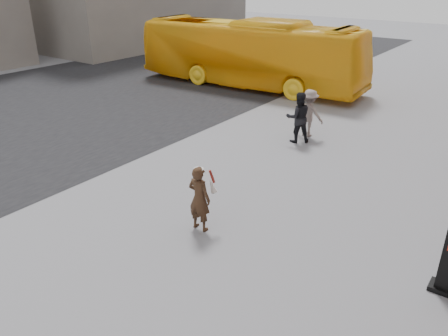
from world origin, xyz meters
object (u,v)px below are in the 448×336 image
Objects in this scene: bus at (249,53)px; pedestrian_b at (309,113)px; pedestrian_a at (298,117)px; woman at (200,198)px.

bus is 8.05m from pedestrian_b.
pedestrian_b is (0.02, 0.81, -0.04)m from pedestrian_a.
woman is 0.13× the size of bus.
pedestrian_b is (6.10, -5.18, -0.84)m from bus.
bus is 8.57m from pedestrian_a.
woman is at bearing 99.72° from pedestrian_b.
pedestrian_b is at bearing -84.71° from woman.
woman is 6.71m from pedestrian_a.
pedestrian_a is (-0.89, 6.65, 0.07)m from woman.
pedestrian_b is at bearing -133.57° from bus.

